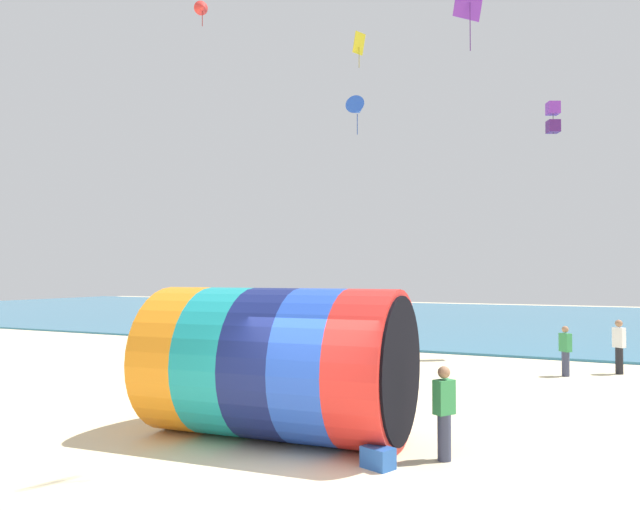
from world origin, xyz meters
The scene contains 11 objects.
ground_plane centered at (0.00, 0.00, 0.00)m, with size 120.00×120.00×0.00m, color beige.
sea centered at (0.00, 36.35, 0.05)m, with size 120.00×40.00×0.10m, color teal.
giant_inflatable_tube centered at (-1.26, 2.03, 1.50)m, with size 5.32×3.33×3.00m.
kite_handler centered at (2.11, 2.04, 0.84)m, with size 0.38×0.42×1.66m.
kite_purple_box centered at (2.58, 17.53, 9.55)m, with size 0.61×0.61×1.31m.
kite_red_delta centered at (-10.65, 12.11, 14.40)m, with size 0.94×0.92×1.17m.
kite_yellow_diamond centered at (-5.67, 17.20, 13.76)m, with size 0.44×0.70×1.60m.
kite_blue_delta centered at (-4.55, 14.24, 9.95)m, with size 0.89×1.02×1.52m.
bystander_near_water centered at (3.32, 12.59, 0.81)m, with size 0.42×0.40×1.61m.
bystander_mid_beach centered at (4.87, 13.82, 0.92)m, with size 0.42×0.38×1.78m.
cooler_box centered at (1.21, 1.12, 0.18)m, with size 0.52×0.36×0.36m, color #2659B2.
Camera 1 is at (4.94, -8.88, 3.30)m, focal length 35.00 mm.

